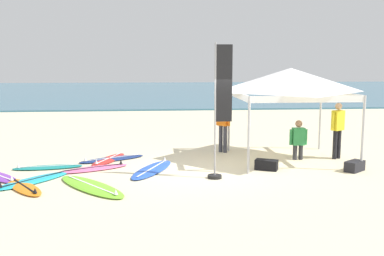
{
  "coord_description": "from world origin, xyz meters",
  "views": [
    {
      "loc": [
        -1.29,
        -11.84,
        2.93
      ],
      "look_at": [
        -0.14,
        1.21,
        1.0
      ],
      "focal_mm": 42.18,
      "sensor_mm": 36.0,
      "label": 1
    }
  ],
  "objects_px": {
    "surfboard_navy": "(112,159)",
    "gear_bag_near_tent": "(355,166)",
    "surfboard_red": "(109,159)",
    "surfboard_pink": "(94,168)",
    "gear_bag_by_pole": "(266,165)",
    "surfboard_cyan": "(33,180)",
    "person_green": "(298,138)",
    "person_yellow": "(338,127)",
    "banner_flag": "(220,117)",
    "surfboard_lime": "(91,186)",
    "person_orange": "(223,122)",
    "surfboard_teal": "(47,167)",
    "surfboard_orange": "(24,187)",
    "surfboard_blue": "(152,169)",
    "canopy_tent": "(290,80)"
  },
  "relations": [
    {
      "from": "surfboard_navy",
      "to": "gear_bag_near_tent",
      "type": "bearing_deg",
      "value": -16.57
    },
    {
      "from": "surfboard_red",
      "to": "gear_bag_near_tent",
      "type": "relative_size",
      "value": 3.21
    },
    {
      "from": "surfboard_pink",
      "to": "gear_bag_by_pole",
      "type": "bearing_deg",
      "value": -5.13
    },
    {
      "from": "surfboard_pink",
      "to": "gear_bag_near_tent",
      "type": "height_order",
      "value": "gear_bag_near_tent"
    },
    {
      "from": "surfboard_cyan",
      "to": "person_green",
      "type": "relative_size",
      "value": 1.69
    },
    {
      "from": "person_green",
      "to": "gear_bag_by_pole",
      "type": "distance_m",
      "value": 1.82
    },
    {
      "from": "person_yellow",
      "to": "banner_flag",
      "type": "bearing_deg",
      "value": -153.01
    },
    {
      "from": "surfboard_lime",
      "to": "person_orange",
      "type": "bearing_deg",
      "value": 46.28
    },
    {
      "from": "person_yellow",
      "to": "surfboard_teal",
      "type": "bearing_deg",
      "value": -176.32
    },
    {
      "from": "surfboard_lime",
      "to": "person_yellow",
      "type": "bearing_deg",
      "value": 20.44
    },
    {
      "from": "person_orange",
      "to": "person_yellow",
      "type": "height_order",
      "value": "same"
    },
    {
      "from": "surfboard_lime",
      "to": "surfboard_orange",
      "type": "relative_size",
      "value": 1.37
    },
    {
      "from": "surfboard_pink",
      "to": "surfboard_cyan",
      "type": "height_order",
      "value": "same"
    },
    {
      "from": "surfboard_lime",
      "to": "banner_flag",
      "type": "relative_size",
      "value": 0.73
    },
    {
      "from": "surfboard_teal",
      "to": "person_yellow",
      "type": "xyz_separation_m",
      "value": [
        8.5,
        0.55,
        0.95
      ]
    },
    {
      "from": "surfboard_pink",
      "to": "person_yellow",
      "type": "bearing_deg",
      "value": 6.42
    },
    {
      "from": "banner_flag",
      "to": "gear_bag_near_tent",
      "type": "height_order",
      "value": "banner_flag"
    },
    {
      "from": "person_green",
      "to": "surfboard_blue",
      "type": "bearing_deg",
      "value": -166.9
    },
    {
      "from": "surfboard_lime",
      "to": "gear_bag_by_pole",
      "type": "height_order",
      "value": "gear_bag_by_pole"
    },
    {
      "from": "surfboard_orange",
      "to": "surfboard_teal",
      "type": "distance_m",
      "value": 2.02
    },
    {
      "from": "surfboard_teal",
      "to": "surfboard_pink",
      "type": "bearing_deg",
      "value": -11.51
    },
    {
      "from": "person_orange",
      "to": "gear_bag_near_tent",
      "type": "bearing_deg",
      "value": -42.29
    },
    {
      "from": "surfboard_pink",
      "to": "surfboard_navy",
      "type": "height_order",
      "value": "same"
    },
    {
      "from": "surfboard_orange",
      "to": "banner_flag",
      "type": "height_order",
      "value": "banner_flag"
    },
    {
      "from": "canopy_tent",
      "to": "person_yellow",
      "type": "height_order",
      "value": "canopy_tent"
    },
    {
      "from": "person_yellow",
      "to": "banner_flag",
      "type": "xyz_separation_m",
      "value": [
        -3.91,
        -1.99,
        0.59
      ]
    },
    {
      "from": "surfboard_pink",
      "to": "person_orange",
      "type": "relative_size",
      "value": 1.17
    },
    {
      "from": "surfboard_red",
      "to": "surfboard_lime",
      "type": "bearing_deg",
      "value": -92.45
    },
    {
      "from": "canopy_tent",
      "to": "surfboard_orange",
      "type": "bearing_deg",
      "value": -160.36
    },
    {
      "from": "banner_flag",
      "to": "gear_bag_near_tent",
      "type": "distance_m",
      "value": 4.04
    },
    {
      "from": "surfboard_orange",
      "to": "person_orange",
      "type": "bearing_deg",
      "value": 36.03
    },
    {
      "from": "canopy_tent",
      "to": "gear_bag_near_tent",
      "type": "bearing_deg",
      "value": -48.39
    },
    {
      "from": "surfboard_blue",
      "to": "surfboard_cyan",
      "type": "xyz_separation_m",
      "value": [
        -2.94,
        -0.91,
        0.0
      ]
    },
    {
      "from": "surfboard_navy",
      "to": "person_orange",
      "type": "xyz_separation_m",
      "value": [
        3.51,
        0.88,
        0.95
      ]
    },
    {
      "from": "surfboard_cyan",
      "to": "person_green",
      "type": "xyz_separation_m",
      "value": [
        7.32,
        1.93,
        0.62
      ]
    },
    {
      "from": "gear_bag_near_tent",
      "to": "surfboard_teal",
      "type": "bearing_deg",
      "value": 172.89
    },
    {
      "from": "surfboard_red",
      "to": "gear_bag_near_tent",
      "type": "bearing_deg",
      "value": -15.82
    },
    {
      "from": "surfboard_orange",
      "to": "surfboard_cyan",
      "type": "xyz_separation_m",
      "value": [
        0.04,
        0.6,
        -0.0
      ]
    },
    {
      "from": "surfboard_blue",
      "to": "person_yellow",
      "type": "distance_m",
      "value": 5.78
    },
    {
      "from": "surfboard_cyan",
      "to": "person_yellow",
      "type": "relative_size",
      "value": 1.19
    },
    {
      "from": "surfboard_red",
      "to": "person_orange",
      "type": "distance_m",
      "value": 3.84
    },
    {
      "from": "canopy_tent",
      "to": "surfboard_navy",
      "type": "distance_m",
      "value": 5.81
    },
    {
      "from": "surfboard_blue",
      "to": "gear_bag_by_pole",
      "type": "relative_size",
      "value": 4.0
    },
    {
      "from": "gear_bag_near_tent",
      "to": "surfboard_orange",
      "type": "bearing_deg",
      "value": -173.41
    },
    {
      "from": "surfboard_navy",
      "to": "person_yellow",
      "type": "xyz_separation_m",
      "value": [
        6.82,
        -0.4,
        0.95
      ]
    },
    {
      "from": "surfboard_teal",
      "to": "surfboard_navy",
      "type": "xyz_separation_m",
      "value": [
        1.68,
        0.94,
        -0.0
      ]
    },
    {
      "from": "surfboard_cyan",
      "to": "banner_flag",
      "type": "relative_size",
      "value": 0.6
    },
    {
      "from": "surfboard_teal",
      "to": "banner_flag",
      "type": "bearing_deg",
      "value": -17.46
    },
    {
      "from": "surfboard_blue",
      "to": "surfboard_teal",
      "type": "distance_m",
      "value": 2.94
    },
    {
      "from": "surfboard_lime",
      "to": "person_yellow",
      "type": "xyz_separation_m",
      "value": [
        7.03,
        2.62,
        0.95
      ]
    }
  ]
}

